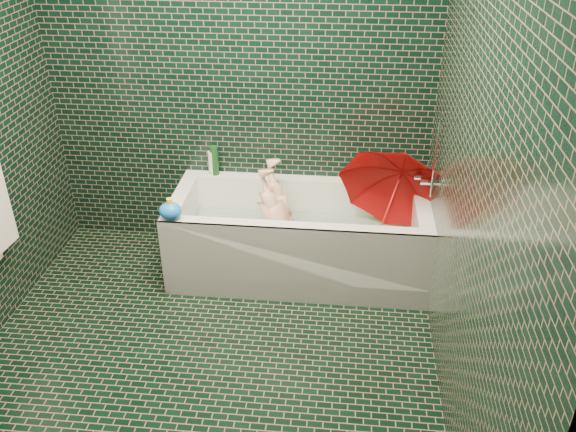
# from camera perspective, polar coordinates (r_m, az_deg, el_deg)

# --- Properties ---
(floor) EXTENTS (2.80, 2.80, 0.00)m
(floor) POSITION_cam_1_polar(r_m,az_deg,el_deg) (3.55, -7.95, -13.96)
(floor) COLOR black
(floor) RESTS_ON ground
(wall_back) EXTENTS (2.80, 0.00, 2.80)m
(wall_back) POSITION_cam_1_polar(r_m,az_deg,el_deg) (4.12, -4.75, 12.92)
(wall_back) COLOR black
(wall_back) RESTS_ON floor
(wall_front) EXTENTS (2.80, 0.00, 2.80)m
(wall_front) POSITION_cam_1_polar(r_m,az_deg,el_deg) (1.76, -21.42, -15.34)
(wall_front) COLOR black
(wall_front) RESTS_ON floor
(wall_right) EXTENTS (0.00, 2.80, 2.80)m
(wall_right) POSITION_cam_1_polar(r_m,az_deg,el_deg) (2.80, 16.97, 3.27)
(wall_right) COLOR black
(wall_right) RESTS_ON floor
(bathtub) EXTENTS (1.70, 0.75, 0.55)m
(bathtub) POSITION_cam_1_polar(r_m,az_deg,el_deg) (4.14, 1.03, -2.74)
(bathtub) COLOR white
(bathtub) RESTS_ON floor
(bath_mat) EXTENTS (1.35, 0.47, 0.01)m
(bath_mat) POSITION_cam_1_polar(r_m,az_deg,el_deg) (4.19, 1.05, -3.25)
(bath_mat) COLOR green
(bath_mat) RESTS_ON bathtub
(water) EXTENTS (1.48, 0.53, 0.00)m
(water) POSITION_cam_1_polar(r_m,az_deg,el_deg) (4.11, 1.07, -1.57)
(water) COLOR silver
(water) RESTS_ON bathtub
(faucet) EXTENTS (0.18, 0.19, 0.55)m
(faucet) POSITION_cam_1_polar(r_m,az_deg,el_deg) (3.90, 13.14, 3.69)
(faucet) COLOR silver
(faucet) RESTS_ON wall_right
(child) EXTENTS (1.00, 0.54, 0.38)m
(child) POSITION_cam_1_polar(r_m,az_deg,el_deg) (4.15, -0.72, -1.11)
(child) COLOR #F6B499
(child) RESTS_ON bathtub
(umbrella) EXTENTS (1.04, 1.09, 0.98)m
(umbrella) POSITION_cam_1_polar(r_m,az_deg,el_deg) (3.88, 9.49, 1.06)
(umbrella) COLOR red
(umbrella) RESTS_ON bathtub
(soap_bottle_a) EXTENTS (0.12, 0.12, 0.27)m
(soap_bottle_a) POSITION_cam_1_polar(r_m,az_deg,el_deg) (4.27, 12.22, 2.84)
(soap_bottle_a) COLOR white
(soap_bottle_a) RESTS_ON bathtub
(soap_bottle_b) EXTENTS (0.11, 0.11, 0.18)m
(soap_bottle_b) POSITION_cam_1_polar(r_m,az_deg,el_deg) (4.29, 11.15, 3.09)
(soap_bottle_b) COLOR #401F76
(soap_bottle_b) RESTS_ON bathtub
(soap_bottle_c) EXTENTS (0.16, 0.16, 0.17)m
(soap_bottle_c) POSITION_cam_1_polar(r_m,az_deg,el_deg) (4.26, 10.96, 2.89)
(soap_bottle_c) COLOR #134319
(soap_bottle_c) RESTS_ON bathtub
(bottle_right_tall) EXTENTS (0.07, 0.07, 0.21)m
(bottle_right_tall) POSITION_cam_1_polar(r_m,az_deg,el_deg) (4.21, 8.61, 4.38)
(bottle_right_tall) COLOR #134319
(bottle_right_tall) RESTS_ON bathtub
(bottle_right_pump) EXTENTS (0.06, 0.06, 0.20)m
(bottle_right_pump) POSITION_cam_1_polar(r_m,az_deg,el_deg) (4.21, 10.78, 4.08)
(bottle_right_pump) COLOR silver
(bottle_right_pump) RESTS_ON bathtub
(bottle_left_tall) EXTENTS (0.07, 0.07, 0.21)m
(bottle_left_tall) POSITION_cam_1_polar(r_m,az_deg,el_deg) (4.32, -6.91, 5.18)
(bottle_left_tall) COLOR #134319
(bottle_left_tall) RESTS_ON bathtub
(bottle_left_short) EXTENTS (0.07, 0.07, 0.18)m
(bottle_left_short) POSITION_cam_1_polar(r_m,az_deg,el_deg) (4.33, -7.12, 4.96)
(bottle_left_short) COLOR white
(bottle_left_short) RESTS_ON bathtub
(rubber_duck) EXTENTS (0.11, 0.08, 0.08)m
(rubber_duck) POSITION_cam_1_polar(r_m,az_deg,el_deg) (4.27, 8.80, 3.73)
(rubber_duck) COLOR yellow
(rubber_duck) RESTS_ON bathtub
(bath_toy) EXTENTS (0.18, 0.16, 0.14)m
(bath_toy) POSITION_cam_1_polar(r_m,az_deg,el_deg) (3.81, -10.94, 0.51)
(bath_toy) COLOR blue
(bath_toy) RESTS_ON bathtub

